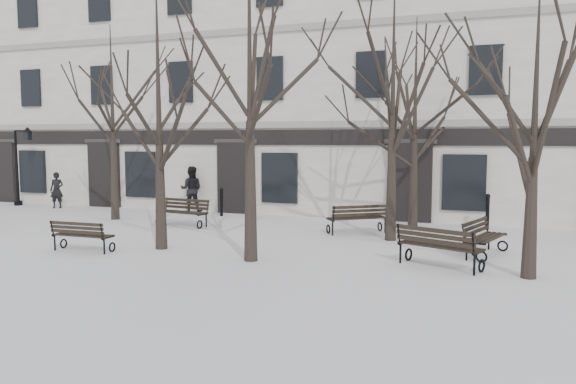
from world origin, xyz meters
The scene contains 18 objects.
ground centered at (0.00, 0.00, 0.00)m, with size 100.00×100.00×0.00m, color white.
building centered at (0.00, 12.96, 5.52)m, with size 40.40×10.20×11.40m.
tree_1 centered at (-2.24, 0.43, 4.64)m, with size 5.20×5.20×7.42m.
tree_2 centered at (0.71, -0.14, 5.18)m, with size 5.80×5.80×8.28m.
tree_3 centered at (7.14, 0.33, 3.93)m, with size 4.40×4.40×6.29m.
tree_4 centered at (-7.07, 4.79, 4.52)m, with size 5.06×5.06×7.23m.
tree_5 centered at (3.51, 3.92, 4.87)m, with size 5.46×5.46×7.79m.
tree_6 centered at (3.83, 6.45, 4.41)m, with size 4.94×4.94×7.06m.
bench_1 centered at (-4.05, -0.66, 0.46)m, with size 1.71×0.65×0.85m.
bench_2 centered at (5.19, 0.63, 0.54)m, with size 2.08×1.40×1.00m.
bench_3 centered at (-3.81, 4.24, 0.52)m, with size 1.96×0.93×0.95m.
bench_4 centered at (2.31, 4.73, 0.53)m, with size 1.92×1.68×0.97m.
bench_5 centered at (6.15, 2.53, 0.51)m, with size 1.18×1.95×0.94m.
lamp_post centered at (-13.87, 7.03, 2.06)m, with size 1.12×0.41×3.56m.
bollard_a centered at (-3.69, 6.97, 0.60)m, with size 0.14×0.14×1.12m.
bollard_b centered at (6.22, 7.03, 0.65)m, with size 0.16×0.16×1.21m.
pedestrian_a centered at (-11.68, 6.82, 0.00)m, with size 0.58×0.38×1.59m, color black.
pedestrian_b centered at (-5.41, 7.63, 0.00)m, with size 0.93×0.72×1.91m, color black.
Camera 1 is at (6.31, -12.80, 3.03)m, focal length 35.00 mm.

